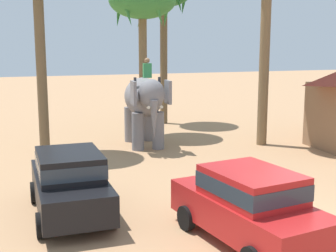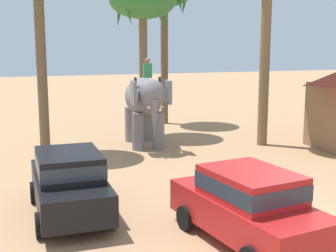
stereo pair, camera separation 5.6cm
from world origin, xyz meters
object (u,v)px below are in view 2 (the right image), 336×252
(palm_tree_left_of_road, at_px, (143,4))
(car_sedan_foreground, at_px, (248,204))
(car_parked_far_side, at_px, (69,181))
(elephant_with_mahout, at_px, (145,101))
(signboard_yellow, at_px, (336,108))

(palm_tree_left_of_road, bearing_deg, car_sedan_foreground, -97.00)
(car_parked_far_side, distance_m, palm_tree_left_of_road, 12.24)
(elephant_with_mahout, bearing_deg, signboard_yellow, -19.38)
(car_sedan_foreground, height_order, car_parked_far_side, same)
(signboard_yellow, bearing_deg, elephant_with_mahout, 160.62)
(car_parked_far_side, height_order, elephant_with_mahout, elephant_with_mahout)
(car_sedan_foreground, xyz_separation_m, car_parked_far_side, (-3.46, 3.16, 0.00))
(elephant_with_mahout, bearing_deg, car_sedan_foreground, -94.81)
(signboard_yellow, bearing_deg, palm_tree_left_of_road, 144.08)
(car_sedan_foreground, relative_size, elephant_with_mahout, 1.08)
(car_sedan_foreground, xyz_separation_m, palm_tree_left_of_road, (1.58, 12.92, 5.39))
(car_parked_far_side, xyz_separation_m, palm_tree_left_of_road, (5.05, 9.76, 5.39))
(car_parked_far_side, bearing_deg, palm_tree_left_of_road, 62.63)
(elephant_with_mahout, xyz_separation_m, signboard_yellow, (7.90, -2.78, -0.30))
(car_parked_far_side, relative_size, palm_tree_left_of_road, 0.56)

